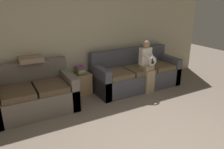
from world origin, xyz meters
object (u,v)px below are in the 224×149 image
Objects in this scene: book_stack at (80,70)px; throw_pillow at (31,59)px; couch_side at (34,95)px; side_shelf at (81,84)px; couch_main at (135,74)px; child_left_seated at (147,64)px.

throw_pillow is at bearing 176.52° from book_stack.
book_stack is at bearing -3.48° from throw_pillow.
couch_side is 3.36× the size of throw_pillow.
couch_side is 3.12× the size of side_shelf.
couch_main is 1.78× the size of child_left_seated.
throw_pillow is at bearing 78.84° from couch_side.
book_stack reaches higher than side_shelf.
couch_side is 2.61m from child_left_seated.
couch_main reaches higher than side_shelf.
child_left_seated reaches higher than couch_main.
couch_main is 4.75× the size of throw_pillow.
throw_pillow is at bearing 176.19° from side_shelf.
child_left_seated is 2.67× the size of throw_pillow.
book_stack is at bearing 41.96° from side_shelf.
side_shelf is at bearing 156.61° from child_left_seated.
throw_pillow is (-2.42, 0.33, 0.65)m from couch_main.
book_stack is (-1.38, 0.27, 0.24)m from couch_main.
child_left_seated is (0.07, -0.37, 0.35)m from couch_main.
couch_main is at bearing -10.71° from side_shelf.
side_shelf is 0.33m from book_stack.
couch_side reaches higher than book_stack.
child_left_seated is (2.56, -0.35, 0.36)m from couch_side.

